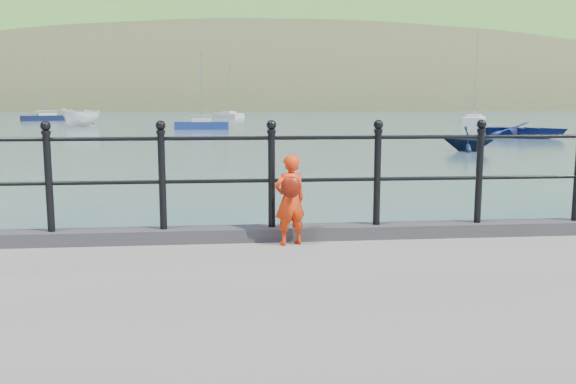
{
  "coord_description": "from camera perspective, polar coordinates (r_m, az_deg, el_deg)",
  "views": [
    {
      "loc": [
        0.1,
        -6.85,
        2.55
      ],
      "look_at": [
        0.78,
        -0.2,
        1.55
      ],
      "focal_mm": 38.0,
      "sensor_mm": 36.0,
      "label": 1
    }
  ],
  "objects": [
    {
      "name": "launch_blue",
      "position": [
        45.81,
        21.33,
        5.44
      ],
      "size": [
        6.73,
        6.42,
        1.13
      ],
      "primitive_type": "imported",
      "rotation": [
        0.0,
        0.0,
        0.92
      ],
      "color": "navy",
      "rests_on": "ground"
    },
    {
      "name": "child",
      "position": [
        6.57,
        0.19,
        -0.67
      ],
      "size": [
        0.42,
        0.36,
        0.99
      ],
      "rotation": [
        0.0,
        0.0,
        3.48
      ],
      "color": "red",
      "rests_on": "quay"
    },
    {
      "name": "sailboat_left",
      "position": [
        86.62,
        -21.62,
        6.44
      ],
      "size": [
        6.54,
        4.52,
        8.95
      ],
      "rotation": [
        0.0,
        0.0,
        0.45
      ],
      "color": "black",
      "rests_on": "ground"
    },
    {
      "name": "far_shore",
      "position": [
        250.48,
        2.97,
        2.73
      ],
      "size": [
        830.0,
        200.0,
        156.0
      ],
      "color": "#333A21",
      "rests_on": "ground"
    },
    {
      "name": "launch_navy",
      "position": [
        32.64,
        16.52,
        4.8
      ],
      "size": [
        3.15,
        3.02,
        1.29
      ],
      "primitive_type": "imported",
      "rotation": [
        0.0,
        0.0,
        1.07
      ],
      "color": "black",
      "rests_on": "ground"
    },
    {
      "name": "sailboat_far",
      "position": [
        76.07,
        17.02,
        6.46
      ],
      "size": [
        5.44,
        7.89,
        10.92
      ],
      "rotation": [
        0.0,
        0.0,
        1.1
      ],
      "color": "silver",
      "rests_on": "ground"
    },
    {
      "name": "railing",
      "position": [
        6.74,
        -6.64,
        2.27
      ],
      "size": [
        18.11,
        0.11,
        1.2
      ],
      "color": "black",
      "rests_on": "kerb"
    },
    {
      "name": "launch_white",
      "position": [
        64.29,
        -18.82,
        6.6
      ],
      "size": [
        4.17,
        5.0,
        1.86
      ],
      "primitive_type": "imported",
      "rotation": [
        0.0,
        0.0,
        -0.59
      ],
      "color": "white",
      "rests_on": "ground"
    },
    {
      "name": "sailboat_port",
      "position": [
        56.22,
        -8.06,
        6.16
      ],
      "size": [
        4.9,
        1.83,
        7.17
      ],
      "rotation": [
        0.0,
        0.0,
        -0.06
      ],
      "color": "navy",
      "rests_on": "ground"
    },
    {
      "name": "kerb",
      "position": [
        6.87,
        -6.53,
        -3.96
      ],
      "size": [
        60.0,
        0.3,
        0.15
      ],
      "primitive_type": "cube",
      "color": "#28282B",
      "rests_on": "quay"
    },
    {
      "name": "ground",
      "position": [
        7.31,
        -6.37,
        -11.96
      ],
      "size": [
        600.0,
        600.0,
        0.0
      ],
      "primitive_type": "plane",
      "color": "#2D4251",
      "rests_on": "ground"
    },
    {
      "name": "sailboat_deep",
      "position": [
        95.3,
        -5.51,
        7.13
      ],
      "size": [
        4.52,
        5.52,
        8.31
      ],
      "rotation": [
        0.0,
        0.0,
        -0.97
      ],
      "color": "silver",
      "rests_on": "ground"
    }
  ]
}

